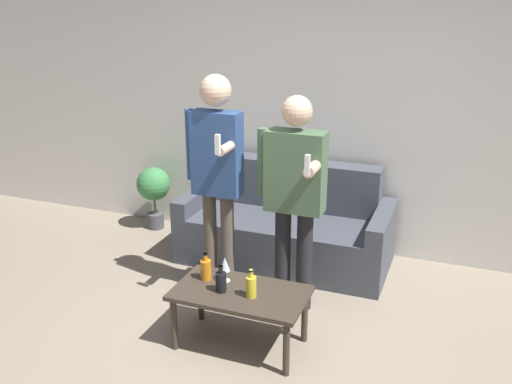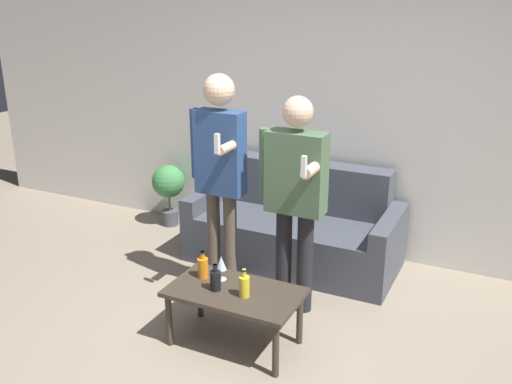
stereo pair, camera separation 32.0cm
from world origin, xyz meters
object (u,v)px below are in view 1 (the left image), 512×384
couch (287,227)px  bottle_orange (251,286)px  person_standing_right (294,188)px  coffee_table (240,298)px  person_standing_left (216,166)px

couch → bottle_orange: bearing=-81.2°
bottle_orange → person_standing_right: (0.07, 0.66, 0.46)m
couch → bottle_orange: 1.47m
coffee_table → person_standing_right: bearing=74.6°
coffee_table → person_standing_right: (0.17, 0.62, 0.59)m
bottle_orange → person_standing_left: person_standing_left is taller
bottle_orange → person_standing_right: 0.81m
coffee_table → bottle_orange: (0.10, -0.04, 0.13)m
person_standing_right → coffee_table: bearing=-105.4°
bottle_orange → coffee_table: bearing=156.7°
person_standing_left → person_standing_right: person_standing_left is taller
couch → person_standing_right: 1.05m
person_standing_left → bottle_orange: bearing=-50.6°
coffee_table → bottle_orange: bottle_orange is taller
coffee_table → person_standing_right: 0.88m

